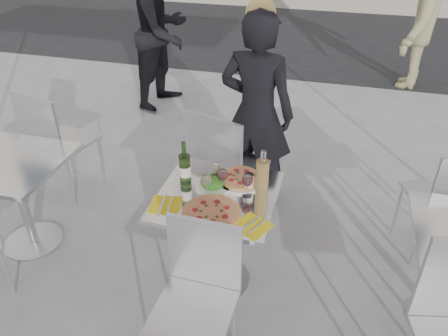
% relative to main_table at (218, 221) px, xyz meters
% --- Properties ---
extents(ground, '(80.00, 80.00, 0.00)m').
position_rel_main_table_xyz_m(ground, '(0.00, 0.00, -0.54)').
color(ground, slate).
extents(street_asphalt, '(24.00, 5.00, 0.00)m').
position_rel_main_table_xyz_m(street_asphalt, '(0.00, 6.50, -0.54)').
color(street_asphalt, black).
rests_on(street_asphalt, ground).
extents(main_table, '(0.72, 0.72, 0.75)m').
position_rel_main_table_xyz_m(main_table, '(0.00, 0.00, 0.00)').
color(main_table, '#B7BABF').
rests_on(main_table, ground).
extents(side_table_left, '(0.72, 0.72, 0.75)m').
position_rel_main_table_xyz_m(side_table_left, '(-1.50, 0.00, 0.00)').
color(side_table_left, '#B7BABF').
rests_on(side_table_left, ground).
extents(chair_far, '(0.58, 0.59, 1.02)m').
position_rel_main_table_xyz_m(chair_far, '(-0.13, 0.62, 0.06)').
color(chair_far, silver).
rests_on(chair_far, ground).
extents(chair_near, '(0.42, 0.44, 0.91)m').
position_rel_main_table_xyz_m(chair_near, '(0.05, -0.56, -0.00)').
color(chair_near, silver).
rests_on(chair_near, ground).
extents(side_chair_lfar, '(0.54, 0.55, 0.99)m').
position_rel_main_table_xyz_m(side_chair_lfar, '(-1.62, 0.64, 0.05)').
color(side_chair_lfar, silver).
rests_on(side_chair_lfar, ground).
extents(woman_diner, '(0.65, 0.47, 1.66)m').
position_rel_main_table_xyz_m(woman_diner, '(0.03, 1.02, 0.29)').
color(woman_diner, black).
rests_on(woman_diner, ground).
extents(pedestrian_a, '(0.86, 1.01, 1.80)m').
position_rel_main_table_xyz_m(pedestrian_a, '(-1.48, 2.81, 0.36)').
color(pedestrian_a, black).
rests_on(pedestrian_a, ground).
extents(pedestrian_b, '(0.95, 1.31, 1.83)m').
position_rel_main_table_xyz_m(pedestrian_b, '(1.53, 4.23, 0.37)').
color(pedestrian_b, '#8E875B').
rests_on(pedestrian_b, ground).
extents(pizza_near, '(0.34, 0.34, 0.02)m').
position_rel_main_table_xyz_m(pizza_near, '(0.02, -0.19, 0.22)').
color(pizza_near, tan).
rests_on(pizza_near, main_table).
extents(pizza_far, '(0.31, 0.31, 0.03)m').
position_rel_main_table_xyz_m(pizza_far, '(0.10, 0.18, 0.23)').
color(pizza_far, white).
rests_on(pizza_far, main_table).
extents(salad_plate, '(0.22, 0.22, 0.09)m').
position_rel_main_table_xyz_m(salad_plate, '(-0.05, 0.06, 0.25)').
color(salad_plate, white).
rests_on(salad_plate, main_table).
extents(wine_bottle, '(0.07, 0.08, 0.29)m').
position_rel_main_table_xyz_m(wine_bottle, '(-0.23, 0.07, 0.32)').
color(wine_bottle, '#375A22').
rests_on(wine_bottle, main_table).
extents(carafe, '(0.08, 0.08, 0.29)m').
position_rel_main_table_xyz_m(carafe, '(0.25, 0.10, 0.33)').
color(carafe, tan).
rests_on(carafe, main_table).
extents(sugar_shaker, '(0.06, 0.06, 0.11)m').
position_rel_main_table_xyz_m(sugar_shaker, '(0.17, 0.11, 0.26)').
color(sugar_shaker, white).
rests_on(sugar_shaker, main_table).
extents(wineglass_white_a, '(0.07, 0.07, 0.16)m').
position_rel_main_table_xyz_m(wineglass_white_a, '(-0.06, -0.02, 0.32)').
color(wineglass_white_a, white).
rests_on(wineglass_white_a, main_table).
extents(wineglass_white_b, '(0.07, 0.07, 0.16)m').
position_rel_main_table_xyz_m(wineglass_white_b, '(-0.05, 0.11, 0.32)').
color(wineglass_white_b, white).
rests_on(wineglass_white_b, main_table).
extents(wineglass_red_a, '(0.07, 0.07, 0.16)m').
position_rel_main_table_xyz_m(wineglass_red_a, '(0.02, 0.05, 0.32)').
color(wineglass_red_a, white).
rests_on(wineglass_red_a, main_table).
extents(wineglass_red_b, '(0.07, 0.07, 0.16)m').
position_rel_main_table_xyz_m(wineglass_red_b, '(0.18, 0.04, 0.32)').
color(wineglass_red_b, white).
rests_on(wineglass_red_b, main_table).
extents(napkin_left, '(0.21, 0.21, 0.01)m').
position_rel_main_table_xyz_m(napkin_left, '(-0.27, -0.19, 0.21)').
color(napkin_left, yellow).
rests_on(napkin_left, main_table).
extents(napkin_right, '(0.24, 0.24, 0.01)m').
position_rel_main_table_xyz_m(napkin_right, '(0.27, -0.24, 0.21)').
color(napkin_right, yellow).
rests_on(napkin_right, main_table).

